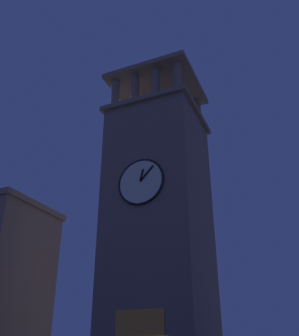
% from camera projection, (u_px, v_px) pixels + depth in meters
% --- Properties ---
extents(clocktower, '(7.38, 7.24, 26.46)m').
position_uv_depth(clocktower, '(159.00, 224.00, 28.63)').
color(clocktower, '#75665B').
rests_on(clocktower, ground_plane).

